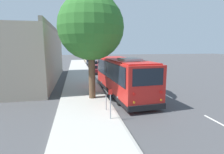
{
  "coord_description": "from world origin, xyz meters",
  "views": [
    {
      "loc": [
        -15.08,
        4.29,
        4.08
      ],
      "look_at": [
        0.74,
        1.0,
        1.3
      ],
      "focal_mm": 28.0,
      "sensor_mm": 36.0,
      "label": 1
    }
  ],
  "objects": [
    {
      "name": "lane_stripe_ahead",
      "position": [
        4.38,
        -3.25,
        0.0
      ],
      "size": [
        2.4,
        0.14,
        0.01
      ],
      "primitive_type": "cube",
      "color": "silver",
      "rests_on": "ground"
    },
    {
      "name": "sidewalk_slab",
      "position": [
        0.0,
        3.81,
        0.07
      ],
      "size": [
        80.0,
        3.5,
        0.15
      ],
      "primitive_type": "cube",
      "color": "#B2AFA8",
      "rests_on": "ground"
    },
    {
      "name": "sign_post_near",
      "position": [
        -6.08,
        2.5,
        1.01
      ],
      "size": [
        0.06,
        0.22,
        1.66
      ],
      "color": "gray",
      "rests_on": "sidewalk_slab"
    },
    {
      "name": "parked_sedan_silver",
      "position": [
        36.51,
        1.05,
        0.61
      ],
      "size": [
        4.54,
        1.76,
        1.31
      ],
      "rotation": [
        0.0,
        0.0,
        -0.02
      ],
      "color": "#A8AAAF",
      "rests_on": "ground"
    },
    {
      "name": "parked_sedan_maroon",
      "position": [
        12.31,
        0.81,
        0.6
      ],
      "size": [
        4.55,
        2.11,
        1.3
      ],
      "rotation": [
        0.0,
        0.0,
        -0.09
      ],
      "color": "maroon",
      "rests_on": "ground"
    },
    {
      "name": "parked_sedan_gray",
      "position": [
        25.11,
        1.08,
        0.59
      ],
      "size": [
        4.22,
        1.81,
        1.27
      ],
      "rotation": [
        0.0,
        0.0,
        -0.03
      ],
      "color": "slate",
      "rests_on": "ground"
    },
    {
      "name": "lane_stripe_mid",
      "position": [
        -1.62,
        -3.25,
        0.0
      ],
      "size": [
        2.4,
        0.14,
        0.01
      ],
      "primitive_type": "cube",
      "color": "silver",
      "rests_on": "ground"
    },
    {
      "name": "street_tree",
      "position": [
        -1.65,
        3.11,
        5.84
      ],
      "size": [
        4.86,
        4.86,
        8.54
      ],
      "color": "brown",
      "rests_on": "sidewalk_slab"
    },
    {
      "name": "parked_sedan_tan",
      "position": [
        30.6,
        1.1,
        0.59
      ],
      "size": [
        4.34,
        1.88,
        1.27
      ],
      "rotation": [
        0.0,
        0.0,
        0.06
      ],
      "color": "tan",
      "rests_on": "ground"
    },
    {
      "name": "lane_stripe_behind",
      "position": [
        -7.62,
        -3.25,
        0.0
      ],
      "size": [
        2.4,
        0.14,
        0.01
      ],
      "primitive_type": "cube",
      "color": "silver",
      "rests_on": "ground"
    },
    {
      "name": "curb_strip",
      "position": [
        0.0,
        1.99,
        0.07
      ],
      "size": [
        80.0,
        0.14,
        0.15
      ],
      "primitive_type": "cube",
      "color": "#9D9A94",
      "rests_on": "ground"
    },
    {
      "name": "parked_sedan_black",
      "position": [
        18.93,
        0.96,
        0.62
      ],
      "size": [
        4.18,
        1.87,
        1.33
      ],
      "rotation": [
        0.0,
        0.0,
        0.02
      ],
      "color": "black",
      "rests_on": "ground"
    },
    {
      "name": "ground_plane",
      "position": [
        0.0,
        0.0,
        0.0
      ],
      "size": [
        160.0,
        160.0,
        0.0
      ],
      "primitive_type": "plane",
      "color": "#474749"
    },
    {
      "name": "building_backdrop",
      "position": [
        7.13,
        9.97,
        2.97
      ],
      "size": [
        16.8,
        6.9,
        6.32
      ],
      "color": "tan",
      "rests_on": "ground"
    },
    {
      "name": "shuttle_bus",
      "position": [
        -0.73,
        0.4,
        1.73
      ],
      "size": [
        9.92,
        3.28,
        3.25
      ],
      "rotation": [
        0.0,
        0.0,
        0.06
      ],
      "color": "red",
      "rests_on": "ground"
    },
    {
      "name": "fire_hydrant",
      "position": [
        6.34,
        2.48,
        0.55
      ],
      "size": [
        0.22,
        0.22,
        0.81
      ],
      "color": "gold",
      "rests_on": "sidewalk_slab"
    },
    {
      "name": "sign_post_far",
      "position": [
        -4.7,
        2.5,
        0.65
      ],
      "size": [
        0.06,
        0.06,
        1.0
      ],
      "color": "gray",
      "rests_on": "sidewalk_slab"
    }
  ]
}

